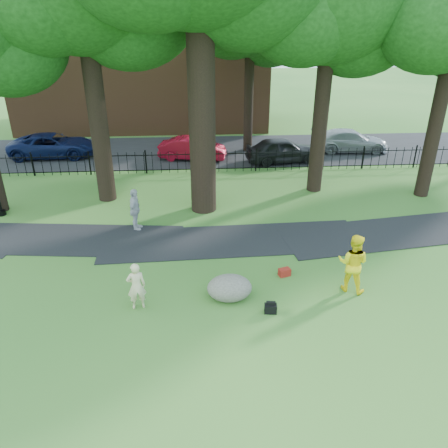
{
  "coord_description": "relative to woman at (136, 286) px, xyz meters",
  "views": [
    {
      "loc": [
        -0.29,
        -10.89,
        7.99
      ],
      "look_at": [
        0.57,
        2.0,
        1.67
      ],
      "focal_mm": 35.0,
      "sensor_mm": 36.0,
      "label": 1
    }
  ],
  "objects": [
    {
      "name": "man",
      "position": [
        6.6,
        0.5,
        0.21
      ],
      "size": [
        1.18,
        1.1,
        1.94
      ],
      "primitive_type": "imported",
      "rotation": [
        0.0,
        0.0,
        2.62
      ],
      "color": "yellow",
      "rests_on": "ground"
    },
    {
      "name": "ground",
      "position": [
        2.14,
        0.09,
        -0.76
      ],
      "size": [
        120.0,
        120.0,
        0.0
      ],
      "primitive_type": "plane",
      "color": "#2D6322",
      "rests_on": "ground"
    },
    {
      "name": "red_sedan",
      "position": [
        1.66,
        14.46,
        -0.11
      ],
      "size": [
        4.11,
        2.02,
        1.3
      ],
      "primitive_type": "imported",
      "rotation": [
        0.0,
        0.0,
        1.4
      ],
      "color": "maroon",
      "rests_on": "ground"
    },
    {
      "name": "woman",
      "position": [
        0.0,
        0.0,
        0.0
      ],
      "size": [
        0.62,
        0.48,
        1.52
      ],
      "primitive_type": "imported",
      "rotation": [
        0.0,
        0.0,
        3.37
      ],
      "color": "beige",
      "rests_on": "ground"
    },
    {
      "name": "backpack",
      "position": [
        3.91,
        -0.51,
        -0.62
      ],
      "size": [
        0.39,
        0.27,
        0.27
      ],
      "primitive_type": "cube",
      "rotation": [
        0.0,
        0.0,
        -0.11
      ],
      "color": "black",
      "rests_on": "ground"
    },
    {
      "name": "brick_building",
      "position": [
        -1.86,
        24.09,
        5.24
      ],
      "size": [
        18.0,
        8.0,
        12.0
      ],
      "primitive_type": "cube",
      "color": "brown",
      "rests_on": "ground"
    },
    {
      "name": "boulder",
      "position": [
        2.76,
        0.32,
        -0.35
      ],
      "size": [
        1.68,
        1.51,
        0.81
      ],
      "primitive_type": "ellipsoid",
      "rotation": [
        0.0,
        0.0,
        -0.41
      ],
      "color": "slate",
      "rests_on": "ground"
    },
    {
      "name": "pedestrian",
      "position": [
        -0.63,
        5.26,
        0.11
      ],
      "size": [
        0.58,
        1.07,
        1.73
      ],
      "primitive_type": "imported",
      "rotation": [
        0.0,
        0.0,
        1.41
      ],
      "color": "#B3B3B8",
      "rests_on": "ground"
    },
    {
      "name": "footpath",
      "position": [
        3.14,
        3.99,
        -0.76
      ],
      "size": [
        36.07,
        3.85,
        0.03
      ],
      "primitive_type": "cube",
      "rotation": [
        0.0,
        0.0,
        0.03
      ],
      "color": "black",
      "rests_on": "ground"
    },
    {
      "name": "street",
      "position": [
        2.14,
        16.09,
        -0.76
      ],
      "size": [
        80.0,
        7.0,
        0.02
      ],
      "primitive_type": "cube",
      "color": "black",
      "rests_on": "ground"
    },
    {
      "name": "iron_fence",
      "position": [
        2.14,
        12.09,
        -0.16
      ],
      "size": [
        44.0,
        0.04,
        1.2
      ],
      "color": "black",
      "rests_on": "ground"
    },
    {
      "name": "silver_car",
      "position": [
        11.52,
        15.46,
        -0.08
      ],
      "size": [
        4.78,
        2.15,
        1.36
      ],
      "primitive_type": "imported",
      "rotation": [
        0.0,
        0.0,
        1.52
      ],
      "color": "#909498",
      "rests_on": "ground"
    },
    {
      "name": "tree_row",
      "position": [
        2.66,
        8.49,
        7.4
      ],
      "size": [
        26.82,
        7.96,
        12.42
      ],
      "color": "black",
      "rests_on": "ground"
    },
    {
      "name": "navy_van",
      "position": [
        -6.74,
        15.53,
        -0.06
      ],
      "size": [
        5.06,
        2.39,
        1.4
      ],
      "primitive_type": "imported",
      "rotation": [
        0.0,
        0.0,
        1.59
      ],
      "color": "#0C153D",
      "rests_on": "ground"
    },
    {
      "name": "grey_car",
      "position": [
        6.88,
        13.59,
        -0.04
      ],
      "size": [
        4.38,
        2.2,
        1.43
      ],
      "primitive_type": "imported",
      "rotation": [
        0.0,
        0.0,
        1.7
      ],
      "color": "black",
      "rests_on": "ground"
    },
    {
      "name": "red_bag",
      "position": [
        4.69,
        1.43,
        -0.63
      ],
      "size": [
        0.43,
        0.34,
        0.26
      ],
      "primitive_type": "cube",
      "rotation": [
        0.0,
        0.0,
        0.31
      ],
      "color": "maroon",
      "rests_on": "ground"
    }
  ]
}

